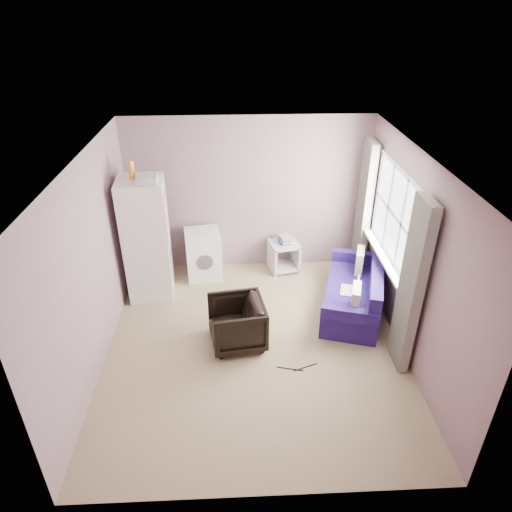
{
  "coord_description": "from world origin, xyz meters",
  "views": [
    {
      "loc": [
        -0.2,
        -4.63,
        4.0
      ],
      "look_at": [
        0.05,
        0.6,
        1.0
      ],
      "focal_mm": 32.0,
      "sensor_mm": 36.0,
      "label": 1
    }
  ],
  "objects_px": {
    "washing_machine": "(203,253)",
    "sofa": "(356,294)",
    "armchair": "(237,321)",
    "side_table": "(284,254)",
    "fridge": "(147,239)"
  },
  "relations": [
    {
      "from": "washing_machine",
      "to": "sofa",
      "type": "bearing_deg",
      "value": -33.37
    },
    {
      "from": "armchair",
      "to": "side_table",
      "type": "xyz_separation_m",
      "value": [
        0.8,
        1.84,
        -0.06
      ]
    },
    {
      "from": "armchair",
      "to": "side_table",
      "type": "distance_m",
      "value": 2.0
    },
    {
      "from": "armchair",
      "to": "fridge",
      "type": "bearing_deg",
      "value": -142.81
    },
    {
      "from": "washing_machine",
      "to": "side_table",
      "type": "relative_size",
      "value": 1.26
    },
    {
      "from": "side_table",
      "to": "washing_machine",
      "type": "bearing_deg",
      "value": -174.76
    },
    {
      "from": "fridge",
      "to": "side_table",
      "type": "height_order",
      "value": "fridge"
    },
    {
      "from": "washing_machine",
      "to": "side_table",
      "type": "xyz_separation_m",
      "value": [
        1.31,
        0.12,
        -0.11
      ]
    },
    {
      "from": "armchair",
      "to": "sofa",
      "type": "relative_size",
      "value": 0.39
    },
    {
      "from": "fridge",
      "to": "sofa",
      "type": "relative_size",
      "value": 1.16
    },
    {
      "from": "armchair",
      "to": "sofa",
      "type": "height_order",
      "value": "sofa"
    },
    {
      "from": "fridge",
      "to": "sofa",
      "type": "xyz_separation_m",
      "value": [
        3.01,
        -0.57,
        -0.66
      ]
    },
    {
      "from": "armchair",
      "to": "sofa",
      "type": "distance_m",
      "value": 1.85
    },
    {
      "from": "fridge",
      "to": "sofa",
      "type": "height_order",
      "value": "fridge"
    },
    {
      "from": "armchair",
      "to": "washing_machine",
      "type": "distance_m",
      "value": 1.79
    }
  ]
}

